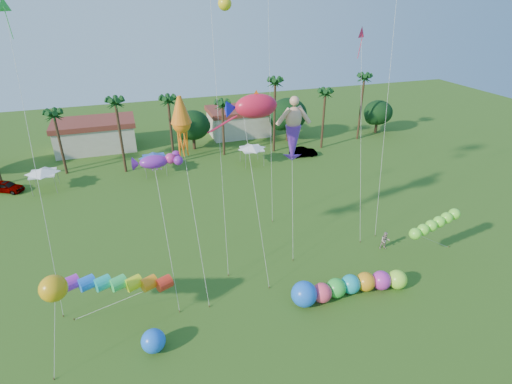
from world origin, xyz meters
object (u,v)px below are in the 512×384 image
object	(u,v)px
car_a	(7,186)
caterpillar_inflatable	(345,287)
blue_ball	(153,341)
spectator_b	(385,241)
car_b	(303,152)

from	to	relation	value
car_a	caterpillar_inflatable	size ratio (longest dim) A/B	0.40
blue_ball	caterpillar_inflatable	bearing A→B (deg)	2.91
car_a	spectator_b	xyz separation A→B (m)	(38.57, -26.27, 0.22)
spectator_b	car_b	bearing A→B (deg)	99.08
caterpillar_inflatable	blue_ball	world-z (taller)	caterpillar_inflatable
spectator_b	blue_ball	size ratio (longest dim) A/B	1.08
caterpillar_inflatable	blue_ball	bearing A→B (deg)	-173.97
caterpillar_inflatable	blue_ball	xyz separation A→B (m)	(-15.91, -0.81, -0.03)
car_b	caterpillar_inflatable	size ratio (longest dim) A/B	0.40
car_b	blue_ball	size ratio (longest dim) A/B	2.44
spectator_b	caterpillar_inflatable	distance (m)	8.69
car_b	blue_ball	distance (m)	40.52
caterpillar_inflatable	blue_ball	size ratio (longest dim) A/B	6.05
car_a	car_b	distance (m)	41.31
spectator_b	blue_ball	distance (m)	23.82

